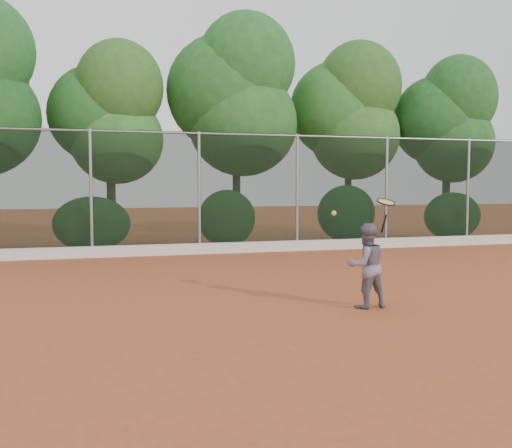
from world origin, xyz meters
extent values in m
plane|color=#A74B27|center=(0.00, 0.00, 0.00)|extent=(80.00, 80.00, 0.00)
cube|color=silver|center=(0.00, 6.82, 0.15)|extent=(24.00, 0.20, 0.30)
imported|color=slate|center=(1.29, -0.98, 0.69)|extent=(0.70, 0.57, 1.37)
cube|color=black|center=(0.00, 7.00, 1.75)|extent=(24.00, 0.01, 3.50)
cylinder|color=gray|center=(0.00, 7.00, 3.45)|extent=(24.00, 0.06, 0.06)
cylinder|color=gray|center=(-3.00, 7.00, 1.75)|extent=(0.09, 0.09, 3.50)
cylinder|color=gray|center=(0.00, 7.00, 1.75)|extent=(0.09, 0.09, 3.50)
cylinder|color=gray|center=(3.00, 7.00, 1.75)|extent=(0.09, 0.09, 3.50)
cylinder|color=gray|center=(6.00, 7.00, 1.75)|extent=(0.09, 0.09, 3.50)
cylinder|color=gray|center=(9.00, 7.00, 1.75)|extent=(0.09, 0.09, 3.50)
cylinder|color=#3E2817|center=(-2.40, 9.30, 1.20)|extent=(0.28, 0.28, 2.40)
ellipsoid|color=#296121|center=(-2.20, 9.20, 3.40)|extent=(2.90, 2.40, 2.80)
ellipsoid|color=#1D501B|center=(-2.70, 9.50, 4.20)|extent=(3.20, 2.70, 3.10)
ellipsoid|color=#27511C|center=(-2.10, 9.00, 5.00)|extent=(2.70, 2.30, 2.90)
cylinder|color=#3D2817|center=(1.60, 9.00, 1.50)|extent=(0.26, 0.26, 3.00)
ellipsoid|color=#36742C|center=(1.80, 8.90, 4.00)|extent=(3.60, 3.00, 3.50)
ellipsoid|color=#2F702A|center=(1.30, 9.20, 5.00)|extent=(3.90, 3.20, 3.80)
ellipsoid|color=#2E762D|center=(1.90, 8.80, 5.90)|extent=(3.20, 2.70, 3.30)
cylinder|color=#3F2A18|center=(5.70, 9.20, 1.35)|extent=(0.24, 0.24, 2.70)
ellipsoid|color=#2B5A1E|center=(5.90, 9.10, 3.70)|extent=(3.20, 2.70, 3.10)
ellipsoid|color=#245B1F|center=(5.40, 9.40, 4.60)|extent=(3.50, 2.90, 3.40)
ellipsoid|color=#254F1B|center=(6.00, 9.00, 5.40)|extent=(3.00, 2.50, 3.10)
cylinder|color=#49301C|center=(9.40, 8.80, 1.25)|extent=(0.28, 0.28, 2.50)
ellipsoid|color=#306D29|center=(9.60, 8.70, 3.50)|extent=(3.00, 2.50, 2.90)
ellipsoid|color=#286727|center=(9.10, 9.00, 4.30)|extent=(3.30, 2.80, 3.20)
ellipsoid|color=#296827|center=(9.70, 8.60, 5.10)|extent=(2.80, 2.40, 3.00)
ellipsoid|color=#336E2A|center=(-3.00, 7.80, 0.85)|extent=(2.20, 1.16, 1.60)
ellipsoid|color=#346D29|center=(1.00, 7.80, 0.95)|extent=(1.80, 1.04, 1.76)
ellipsoid|color=#266629|center=(5.00, 7.80, 1.05)|extent=(2.00, 1.10, 1.84)
ellipsoid|color=#316928|center=(9.00, 7.80, 0.90)|extent=(2.16, 1.12, 1.64)
cylinder|color=black|center=(1.59, -0.99, 1.36)|extent=(0.06, 0.14, 0.31)
torus|color=black|center=(1.59, -1.05, 1.71)|extent=(0.36, 0.35, 0.13)
cylinder|color=#B4C73A|center=(1.59, -1.05, 1.71)|extent=(0.30, 0.29, 0.10)
sphere|color=#C8DE32|center=(0.46, -1.56, 1.57)|extent=(0.07, 0.07, 0.07)
camera|label=1|loc=(-2.91, -9.26, 2.00)|focal=40.00mm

